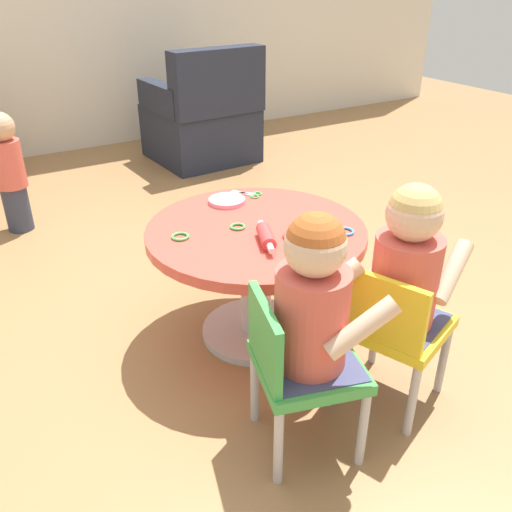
% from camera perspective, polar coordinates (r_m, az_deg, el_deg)
% --- Properties ---
extents(ground_plane, '(10.00, 10.00, 0.00)m').
position_cam_1_polar(ground_plane, '(2.27, 0.00, -8.07)').
color(ground_plane, '#9E7247').
extents(craft_table, '(0.82, 0.82, 0.48)m').
position_cam_1_polar(craft_table, '(2.08, 0.00, -0.11)').
color(craft_table, silver).
rests_on(craft_table, ground).
extents(child_chair_left, '(0.37, 0.37, 0.54)m').
position_cam_1_polar(child_chair_left, '(1.63, 4.37, -11.46)').
color(child_chair_left, '#B7B7BC').
rests_on(child_chair_left, ground).
extents(seated_child_left, '(0.41, 0.35, 0.51)m').
position_cam_1_polar(seated_child_left, '(1.50, 6.12, -4.53)').
color(seated_child_left, '#3F4772').
rests_on(seated_child_left, ground).
extents(child_chair_right, '(0.39, 0.39, 0.54)m').
position_cam_1_polar(child_chair_right, '(1.83, 14.24, -7.35)').
color(child_chair_right, '#B7B7BC').
rests_on(child_chair_right, ground).
extents(seated_child_right, '(0.42, 0.37, 0.51)m').
position_cam_1_polar(seated_child_right, '(1.74, 15.67, -0.64)').
color(seated_child_right, '#3F4772').
rests_on(seated_child_right, ground).
extents(armchair_dark, '(0.75, 0.75, 0.85)m').
position_cam_1_polar(armchair_dark, '(4.24, -5.56, 14.01)').
color(armchair_dark, '#232838').
rests_on(armchair_dark, ground).
extents(toddler_standing, '(0.17, 0.17, 0.67)m').
position_cam_1_polar(toddler_standing, '(3.29, -24.56, 8.29)').
color(toddler_standing, '#33384C').
rests_on(toddler_standing, ground).
extents(rolling_pin, '(0.11, 0.22, 0.05)m').
position_cam_1_polar(rolling_pin, '(1.90, 1.06, 2.09)').
color(rolling_pin, '#D83F3F').
rests_on(rolling_pin, craft_table).
extents(craft_scissors, '(0.13, 0.14, 0.01)m').
position_cam_1_polar(craft_scissors, '(2.32, -0.63, 6.49)').
color(craft_scissors, silver).
rests_on(craft_scissors, craft_table).
extents(playdough_blob_0, '(0.15, 0.15, 0.02)m').
position_cam_1_polar(playdough_blob_0, '(2.24, -3.08, 5.82)').
color(playdough_blob_0, pink).
rests_on(playdough_blob_0, craft_table).
extents(cookie_cutter_0, '(0.06, 0.06, 0.01)m').
position_cam_1_polar(cookie_cutter_0, '(2.02, -1.94, 3.10)').
color(cookie_cutter_0, '#4CB259').
rests_on(cookie_cutter_0, craft_table).
extents(cookie_cutter_1, '(0.07, 0.07, 0.01)m').
position_cam_1_polar(cookie_cutter_1, '(1.96, -7.97, 2.03)').
color(cookie_cutter_1, '#4CB259').
rests_on(cookie_cutter_1, craft_table).
extents(cookie_cutter_2, '(0.07, 0.07, 0.01)m').
position_cam_1_polar(cookie_cutter_2, '(2.00, 9.33, 2.57)').
color(cookie_cutter_2, '#3F99D8').
rests_on(cookie_cutter_2, craft_table).
extents(cookie_cutter_3, '(0.05, 0.05, 0.01)m').
position_cam_1_polar(cookie_cutter_3, '(1.94, 3.54, 2.05)').
color(cookie_cutter_3, red).
rests_on(cookie_cutter_3, craft_table).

